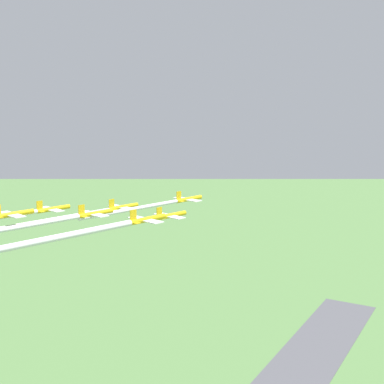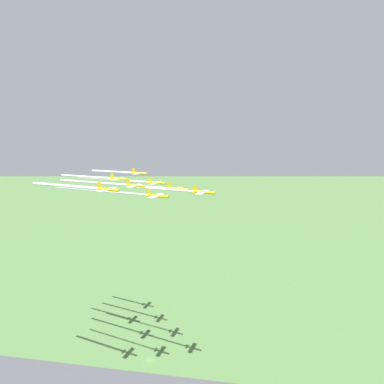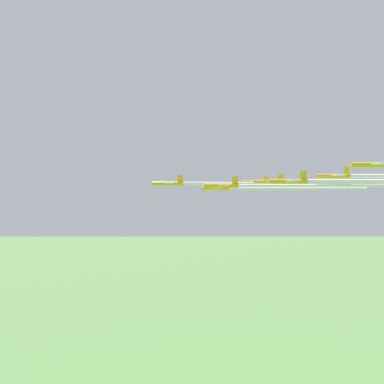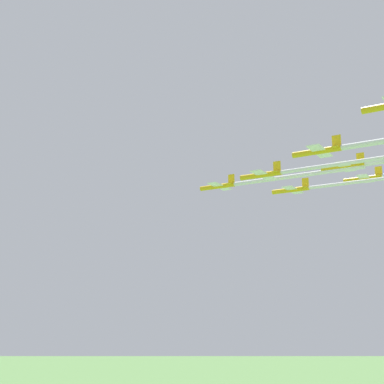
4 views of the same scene
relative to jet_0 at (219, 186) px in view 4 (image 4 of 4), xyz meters
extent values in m
cylinder|color=gold|center=(0.34, 0.25, -0.05)|extent=(9.23, 7.21, 1.28)
cube|color=white|center=(-0.23, -0.16, -0.05)|extent=(8.03, 9.56, 0.21)
cube|color=gold|center=(-3.15, -2.29, 1.55)|extent=(1.60, 1.23, 2.56)
cube|color=gold|center=(-3.15, -2.29, -0.05)|extent=(3.23, 3.77, 0.14)
cylinder|color=gold|center=(-19.60, -1.71, -1.47)|extent=(9.23, 7.21, 1.28)
cube|color=white|center=(-20.17, -2.12, -1.47)|extent=(8.03, 9.56, 0.21)
cube|color=gold|center=(-23.09, -4.25, 0.13)|extent=(1.60, 1.23, 2.56)
cube|color=gold|center=(-23.09, -4.25, -1.47)|extent=(3.23, 3.77, 0.14)
cylinder|color=gold|center=(-7.64, -18.13, -1.09)|extent=(9.23, 7.21, 1.28)
cube|color=white|center=(-8.20, -18.54, -1.09)|extent=(8.03, 9.56, 0.21)
cube|color=gold|center=(-11.12, -20.67, 0.52)|extent=(1.60, 1.23, 2.56)
cube|color=gold|center=(-11.12, -20.67, -1.09)|extent=(3.23, 3.77, 0.14)
cylinder|color=gold|center=(-39.54, -3.67, -0.98)|extent=(9.23, 7.21, 1.28)
cube|color=white|center=(-40.11, -4.08, -0.98)|extent=(8.03, 9.56, 0.21)
cube|color=gold|center=(-43.03, -6.21, 0.62)|extent=(1.60, 1.23, 2.56)
cube|color=gold|center=(-43.03, -6.21, -0.98)|extent=(3.23, 3.77, 0.14)
cylinder|color=gold|center=(-27.58, -20.09, 0.58)|extent=(9.23, 7.21, 1.28)
cube|color=white|center=(-28.14, -20.50, 0.58)|extent=(8.03, 9.56, 0.21)
cube|color=gold|center=(-31.06, -22.63, 2.18)|extent=(1.60, 1.23, 2.56)
cube|color=gold|center=(-31.06, -22.63, 0.58)|extent=(3.23, 3.77, 0.14)
cylinder|color=gold|center=(-15.61, -36.51, 2.10)|extent=(9.23, 7.21, 1.28)
cube|color=white|center=(-16.18, -36.93, 2.10)|extent=(8.03, 9.56, 0.21)
cube|color=gold|center=(-19.10, -39.05, 3.70)|extent=(1.60, 1.23, 2.56)
cube|color=gold|center=(-19.10, -39.05, 2.10)|extent=(3.23, 3.77, 0.14)
cylinder|color=white|center=(-17.85, -13.00, -0.05)|extent=(28.54, 21.21, 1.09)
camera|label=1|loc=(-26.53, -157.61, 28.42)|focal=50.00mm
camera|label=2|loc=(106.08, -69.76, 23.97)|focal=28.00mm
camera|label=3|loc=(-65.85, 78.30, -7.76)|focal=28.00mm
camera|label=4|loc=(-128.15, 62.59, -34.50)|focal=50.00mm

